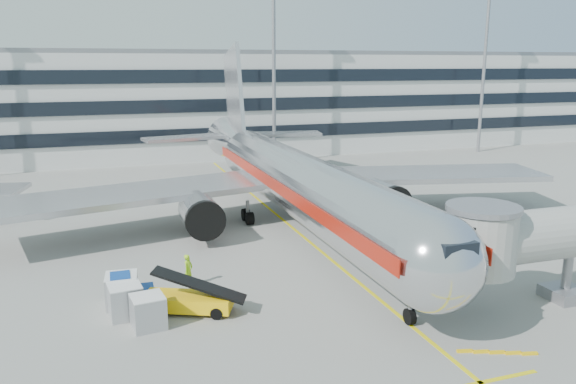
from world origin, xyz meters
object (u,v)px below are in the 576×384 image
object	(u,v)px
cargo_container_right	(122,290)
cargo_container_left	(125,301)
belt_loader	(188,300)
baggage_tug	(128,292)
main_jet	(290,178)
cargo_container_front	(148,312)
ramp_worker	(188,270)

from	to	relation	value
cargo_container_right	cargo_container_left	bearing A→B (deg)	-85.96
cargo_container_left	belt_loader	bearing A→B (deg)	-8.52
cargo_container_left	cargo_container_right	distance (m)	1.55
cargo_container_left	baggage_tug	bearing A→B (deg)	81.46
cargo_container_right	belt_loader	bearing A→B (deg)	-30.57
main_jet	cargo_container_right	bearing A→B (deg)	-139.68
baggage_tug	cargo_container_left	distance (m)	1.45
main_jet	baggage_tug	bearing A→B (deg)	-138.77
cargo_container_left	cargo_container_front	xyz separation A→B (m)	(1.07, -1.76, -0.03)
ramp_worker	cargo_container_right	bearing A→B (deg)	154.13
cargo_container_left	ramp_worker	distance (m)	5.23
cargo_container_left	ramp_worker	size ratio (longest dim) A/B	0.94
belt_loader	cargo_container_front	distance (m)	2.62
baggage_tug	cargo_container_left	world-z (taller)	baggage_tug
baggage_tug	cargo_container_front	world-z (taller)	baggage_tug
cargo_container_left	ramp_worker	xyz separation A→B (m)	(3.99, 3.38, 0.09)
baggage_tug	cargo_container_right	xyz separation A→B (m)	(-0.32, 0.12, 0.11)
main_jet	cargo_container_left	distance (m)	20.22
belt_loader	cargo_container_left	distance (m)	3.40
baggage_tug	cargo_container_front	distance (m)	3.30
cargo_container_front	ramp_worker	size ratio (longest dim) A/B	0.92
cargo_container_front	ramp_worker	xyz separation A→B (m)	(2.92, 5.14, 0.12)
main_jet	belt_loader	distance (m)	18.41
baggage_tug	cargo_container_right	world-z (taller)	baggage_tug
main_jet	cargo_container_left	bearing A→B (deg)	-136.09
baggage_tug	cargo_container_front	size ratio (longest dim) A/B	1.39
main_jet	ramp_worker	distance (m)	15.08
ramp_worker	baggage_tug	bearing A→B (deg)	157.36
belt_loader	baggage_tug	xyz separation A→B (m)	(-3.15, 1.93, 0.13)
belt_loader	cargo_container_front	xyz separation A→B (m)	(-2.29, -1.26, 0.18)
cargo_container_front	ramp_worker	world-z (taller)	ramp_worker
cargo_container_right	baggage_tug	bearing A→B (deg)	-20.11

